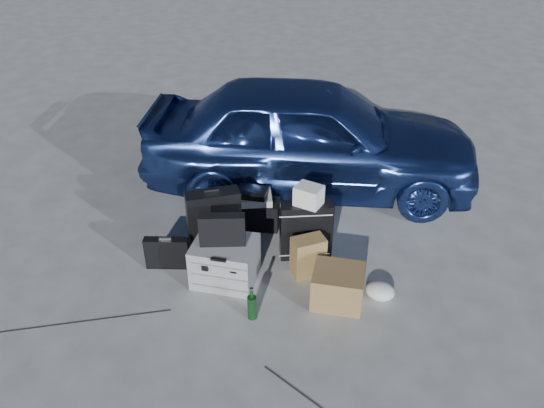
{
  "coord_description": "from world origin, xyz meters",
  "views": [
    {
      "loc": [
        0.65,
        -3.49,
        3.29
      ],
      "look_at": [
        0.1,
        0.85,
        0.48
      ],
      "focal_mm": 35.0,
      "sensor_mm": 36.0,
      "label": 1
    }
  ],
  "objects_px": {
    "briefcase": "(167,253)",
    "green_bottle": "(252,304)",
    "pelican_case": "(225,261)",
    "duffel_bag": "(251,213)",
    "suitcase_right": "(306,230)",
    "cardboard_box": "(338,286)",
    "car": "(310,135)",
    "suitcase_left": "(214,222)"
  },
  "relations": [
    {
      "from": "car",
      "to": "green_bottle",
      "type": "distance_m",
      "value": 2.4
    },
    {
      "from": "suitcase_right",
      "to": "duffel_bag",
      "type": "relative_size",
      "value": 0.99
    },
    {
      "from": "suitcase_right",
      "to": "green_bottle",
      "type": "distance_m",
      "value": 1.02
    },
    {
      "from": "car",
      "to": "suitcase_right",
      "type": "bearing_deg",
      "value": -179.53
    },
    {
      "from": "briefcase",
      "to": "green_bottle",
      "type": "height_order",
      "value": "briefcase"
    },
    {
      "from": "suitcase_left",
      "to": "suitcase_right",
      "type": "xyz_separation_m",
      "value": [
        0.9,
        0.02,
        -0.04
      ]
    },
    {
      "from": "briefcase",
      "to": "suitcase_left",
      "type": "height_order",
      "value": "suitcase_left"
    },
    {
      "from": "suitcase_right",
      "to": "pelican_case",
      "type": "bearing_deg",
      "value": -158.96
    },
    {
      "from": "cardboard_box",
      "to": "pelican_case",
      "type": "bearing_deg",
      "value": 170.92
    },
    {
      "from": "suitcase_right",
      "to": "green_bottle",
      "type": "bearing_deg",
      "value": -124.22
    },
    {
      "from": "pelican_case",
      "to": "duffel_bag",
      "type": "bearing_deg",
      "value": 89.93
    },
    {
      "from": "car",
      "to": "suitcase_left",
      "type": "xyz_separation_m",
      "value": [
        -0.84,
        -1.42,
        -0.31
      ]
    },
    {
      "from": "pelican_case",
      "to": "suitcase_right",
      "type": "bearing_deg",
      "value": 38.35
    },
    {
      "from": "duffel_bag",
      "to": "cardboard_box",
      "type": "bearing_deg",
      "value": -48.83
    },
    {
      "from": "cardboard_box",
      "to": "green_bottle",
      "type": "xyz_separation_m",
      "value": [
        -0.72,
        -0.31,
        -0.01
      ]
    },
    {
      "from": "pelican_case",
      "to": "suitcase_left",
      "type": "relative_size",
      "value": 0.84
    },
    {
      "from": "pelican_case",
      "to": "briefcase",
      "type": "relative_size",
      "value": 1.34
    },
    {
      "from": "suitcase_left",
      "to": "green_bottle",
      "type": "distance_m",
      "value": 1.06
    },
    {
      "from": "cardboard_box",
      "to": "suitcase_left",
      "type": "bearing_deg",
      "value": 154.1
    },
    {
      "from": "suitcase_right",
      "to": "suitcase_left",
      "type": "bearing_deg",
      "value": 169.9
    },
    {
      "from": "car",
      "to": "briefcase",
      "type": "xyz_separation_m",
      "value": [
        -1.23,
        -1.75,
        -0.49
      ]
    },
    {
      "from": "briefcase",
      "to": "green_bottle",
      "type": "xyz_separation_m",
      "value": [
        0.91,
        -0.58,
        -0.0
      ]
    },
    {
      "from": "pelican_case",
      "to": "duffel_bag",
      "type": "height_order",
      "value": "pelican_case"
    },
    {
      "from": "pelican_case",
      "to": "suitcase_right",
      "type": "xyz_separation_m",
      "value": [
        0.71,
        0.46,
        0.1
      ]
    },
    {
      "from": "pelican_case",
      "to": "green_bottle",
      "type": "height_order",
      "value": "pelican_case"
    },
    {
      "from": "cardboard_box",
      "to": "green_bottle",
      "type": "bearing_deg",
      "value": -156.88
    },
    {
      "from": "car",
      "to": "green_bottle",
      "type": "height_order",
      "value": "car"
    },
    {
      "from": "duffel_bag",
      "to": "cardboard_box",
      "type": "height_order",
      "value": "cardboard_box"
    },
    {
      "from": "suitcase_left",
      "to": "suitcase_right",
      "type": "relative_size",
      "value": 1.12
    },
    {
      "from": "car",
      "to": "cardboard_box",
      "type": "bearing_deg",
      "value": -171.13
    },
    {
      "from": "suitcase_right",
      "to": "duffel_bag",
      "type": "distance_m",
      "value": 0.78
    },
    {
      "from": "car",
      "to": "pelican_case",
      "type": "bearing_deg",
      "value": 158.57
    },
    {
      "from": "cardboard_box",
      "to": "suitcase_right",
      "type": "bearing_deg",
      "value": 117.93
    },
    {
      "from": "briefcase",
      "to": "green_bottle",
      "type": "bearing_deg",
      "value": -38.04
    },
    {
      "from": "duffel_bag",
      "to": "green_bottle",
      "type": "xyz_separation_m",
      "value": [
        0.23,
        -1.37,
        0.01
      ]
    },
    {
      "from": "suitcase_right",
      "to": "cardboard_box",
      "type": "distance_m",
      "value": 0.72
    },
    {
      "from": "car",
      "to": "suitcase_right",
      "type": "height_order",
      "value": "car"
    },
    {
      "from": "suitcase_left",
      "to": "cardboard_box",
      "type": "bearing_deg",
      "value": -48.18
    },
    {
      "from": "pelican_case",
      "to": "cardboard_box",
      "type": "relative_size",
      "value": 1.28
    },
    {
      "from": "car",
      "to": "green_bottle",
      "type": "xyz_separation_m",
      "value": [
        -0.32,
        -2.32,
        -0.49
      ]
    },
    {
      "from": "car",
      "to": "cardboard_box",
      "type": "xyz_separation_m",
      "value": [
        0.4,
        -2.02,
        -0.49
      ]
    },
    {
      "from": "duffel_bag",
      "to": "cardboard_box",
      "type": "distance_m",
      "value": 1.43
    }
  ]
}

